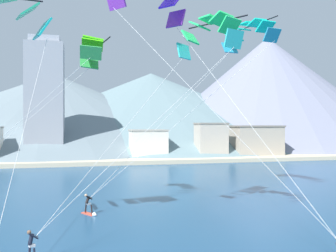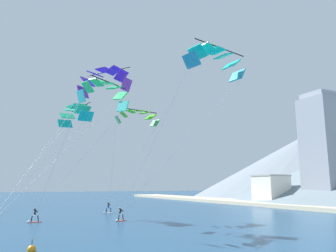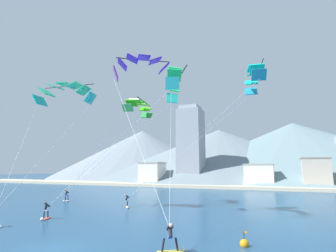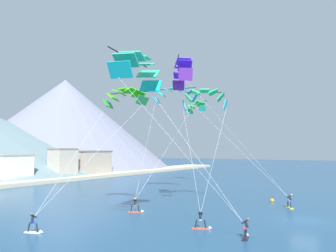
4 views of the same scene
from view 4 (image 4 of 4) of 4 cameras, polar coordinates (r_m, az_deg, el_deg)
ground_plane at (r=35.79m, az=22.52°, el=-14.91°), size 400.00×400.00×0.00m
kitesurfer_near_lead at (r=29.82m, az=6.13°, el=-16.51°), size 1.05×1.76×1.69m
kitesurfer_near_trail at (r=27.45m, az=13.43°, el=-17.49°), size 1.78×0.73×1.70m
kitesurfer_mid_center at (r=37.25m, az=-5.42°, el=-14.00°), size 1.28×1.68×1.69m
kitesurfer_far_left at (r=30.35m, az=-22.17°, el=-15.92°), size 0.86×1.78×1.75m
kitesurfer_far_right at (r=42.44m, az=20.31°, el=-12.51°), size 1.66×1.31×1.73m
parafoil_kite_near_lead at (r=41.79m, az=6.38°, el=4.90°), size 13.14×7.51×13.28m
parafoil_kite_near_trail at (r=29.62m, az=-5.23°, el=10.09°), size 7.88×10.60×13.89m
parafoil_kite_mid_center at (r=52.27m, az=1.21°, el=5.68°), size 16.78×7.25×15.49m
parafoil_kite_far_left at (r=38.55m, az=-7.51°, el=5.15°), size 13.03×5.97×12.66m
parafoil_kite_far_right at (r=39.23m, az=2.54°, el=9.55°), size 10.67×12.75×15.99m
parafoil_kite_distant_high_outer at (r=65.95m, az=4.94°, el=3.58°), size 4.41×5.58×2.25m
race_marker_buoy at (r=46.52m, az=17.67°, el=-12.26°), size 0.56×0.56×1.02m
shore_building_promenade_mid at (r=90.06m, az=-13.31°, el=-6.30°), size 10.13×6.63×6.69m
shore_building_quay_east at (r=82.56m, az=-17.81°, el=-6.22°), size 6.03×4.41×7.24m
shore_building_quay_west at (r=75.96m, az=-25.50°, el=-6.70°), size 7.17×5.13×5.93m
mountain_peak_central_summit at (r=131.77m, az=-17.59°, el=0.43°), size 80.93×80.93×34.00m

